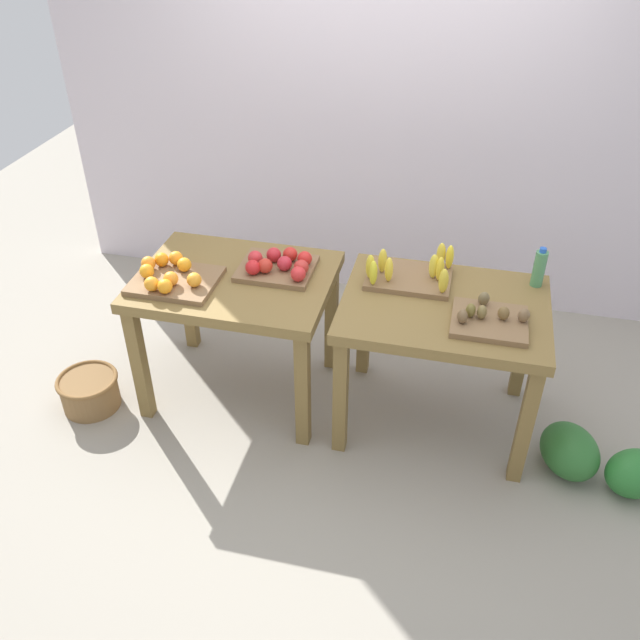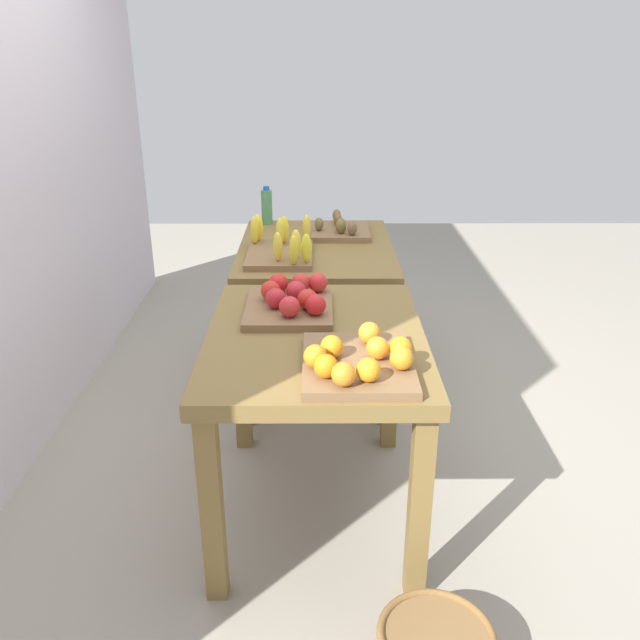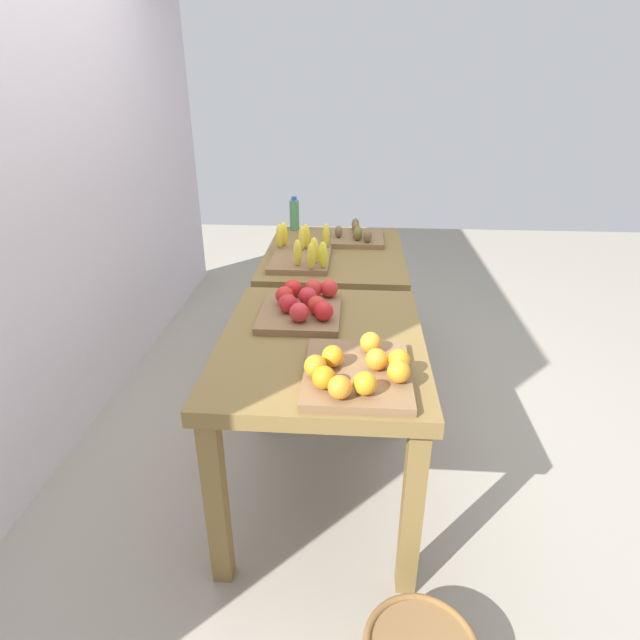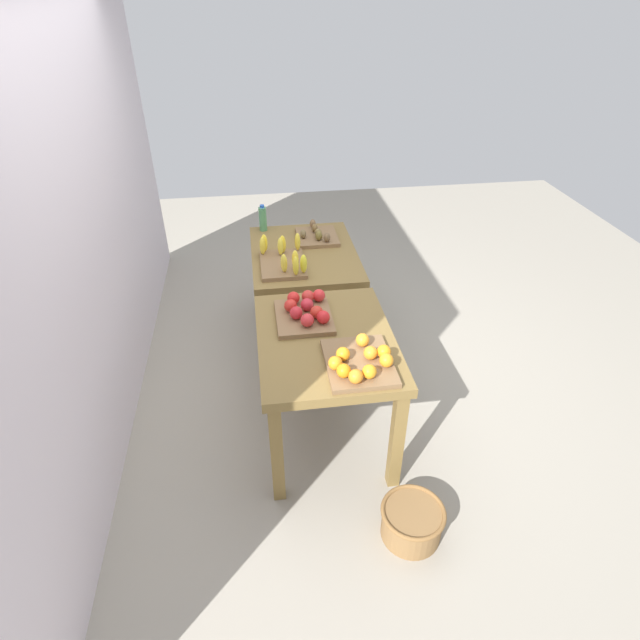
# 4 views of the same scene
# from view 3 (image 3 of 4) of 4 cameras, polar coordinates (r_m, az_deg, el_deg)

# --- Properties ---
(ground_plane) EXTENTS (8.00, 8.00, 0.00)m
(ground_plane) POSITION_cam_3_polar(r_m,az_deg,el_deg) (2.92, 0.93, -10.75)
(ground_plane) COLOR gray
(back_wall) EXTENTS (4.40, 0.12, 3.00)m
(back_wall) POSITION_cam_3_polar(r_m,az_deg,el_deg) (2.78, -29.40, 17.83)
(back_wall) COLOR silver
(back_wall) RESTS_ON ground_plane
(display_table_left) EXTENTS (1.04, 0.80, 0.79)m
(display_table_left) POSITION_cam_3_polar(r_m,az_deg,el_deg) (2.08, 0.21, -4.93)
(display_table_left) COLOR brown
(display_table_left) RESTS_ON ground_plane
(display_table_right) EXTENTS (1.04, 0.80, 0.79)m
(display_table_right) POSITION_cam_3_polar(r_m,az_deg,el_deg) (3.10, 1.60, 5.56)
(display_table_right) COLOR brown
(display_table_right) RESTS_ON ground_plane
(orange_bin) EXTENTS (0.44, 0.38, 0.11)m
(orange_bin) POSITION_cam_3_polar(r_m,az_deg,el_deg) (1.74, 4.17, -5.57)
(orange_bin) COLOR brown
(orange_bin) RESTS_ON display_table_left
(apple_bin) EXTENTS (0.41, 0.34, 0.11)m
(apple_bin) POSITION_cam_3_polar(r_m,az_deg,el_deg) (2.21, -1.83, 1.66)
(apple_bin) COLOR brown
(apple_bin) RESTS_ON display_table_left
(banana_crate) EXTENTS (0.45, 0.33, 0.17)m
(banana_crate) POSITION_cam_3_polar(r_m,az_deg,el_deg) (2.87, -1.99, 7.39)
(banana_crate) COLOR brown
(banana_crate) RESTS_ON display_table_right
(kiwi_bin) EXTENTS (0.37, 0.32, 0.10)m
(kiwi_bin) POSITION_cam_3_polar(r_m,az_deg,el_deg) (3.26, 4.08, 9.18)
(kiwi_bin) COLOR brown
(kiwi_bin) RESTS_ON display_table_right
(water_bottle) EXTENTS (0.06, 0.06, 0.22)m
(water_bottle) POSITION_cam_3_polar(r_m,az_deg,el_deg) (3.48, -2.84, 11.55)
(water_bottle) COLOR #4C8C59
(water_bottle) RESTS_ON display_table_right
(watermelon_pile) EXTENTS (0.71, 0.46, 0.27)m
(watermelon_pile) POSITION_cam_3_polar(r_m,az_deg,el_deg) (4.09, 5.62, 2.38)
(watermelon_pile) COLOR #28722C
(watermelon_pile) RESTS_ON ground_plane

